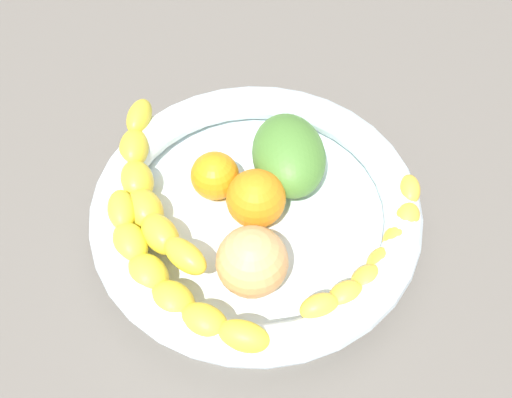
# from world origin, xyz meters

# --- Properties ---
(kitchen_counter) EXTENTS (1.20, 1.20, 0.03)m
(kitchen_counter) POSITION_xyz_m (0.00, 0.00, 0.01)
(kitchen_counter) COLOR #635E56
(kitchen_counter) RESTS_ON ground
(fruit_bowl) EXTENTS (0.34, 0.34, 0.06)m
(fruit_bowl) POSITION_xyz_m (0.00, 0.00, 0.06)
(fruit_bowl) COLOR silver
(fruit_bowl) RESTS_ON kitchen_counter
(banana_draped_left) EXTENTS (0.12, 0.18, 0.04)m
(banana_draped_left) POSITION_xyz_m (0.13, -0.05, 0.08)
(banana_draped_left) COLOR yellow
(banana_draped_left) RESTS_ON fruit_bowl
(banana_draped_right) EXTENTS (0.19, 0.16, 0.04)m
(banana_draped_right) POSITION_xyz_m (-0.07, -0.10, 0.08)
(banana_draped_right) COLOR yellow
(banana_draped_right) RESTS_ON fruit_bowl
(banana_arching_top) EXTENTS (0.13, 0.22, 0.05)m
(banana_arching_top) POSITION_xyz_m (-0.11, -0.00, 0.08)
(banana_arching_top) COLOR yellow
(banana_arching_top) RESTS_ON fruit_bowl
(orange_front) EXTENTS (0.05, 0.05, 0.05)m
(orange_front) POSITION_xyz_m (-0.05, 0.03, 0.08)
(orange_front) COLOR orange
(orange_front) RESTS_ON fruit_bowl
(orange_mid_left) EXTENTS (0.06, 0.06, 0.06)m
(orange_mid_left) POSITION_xyz_m (0.00, -0.00, 0.08)
(orange_mid_left) COLOR orange
(orange_mid_left) RESTS_ON fruit_bowl
(peach_blush) EXTENTS (0.07, 0.07, 0.07)m
(peach_blush) POSITION_xyz_m (0.01, -0.07, 0.08)
(peach_blush) COLOR #F1A964
(peach_blush) RESTS_ON fruit_bowl
(mango_green) EXTENTS (0.10, 0.13, 0.06)m
(mango_green) POSITION_xyz_m (0.03, 0.06, 0.08)
(mango_green) COLOR #4D8233
(mango_green) RESTS_ON fruit_bowl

